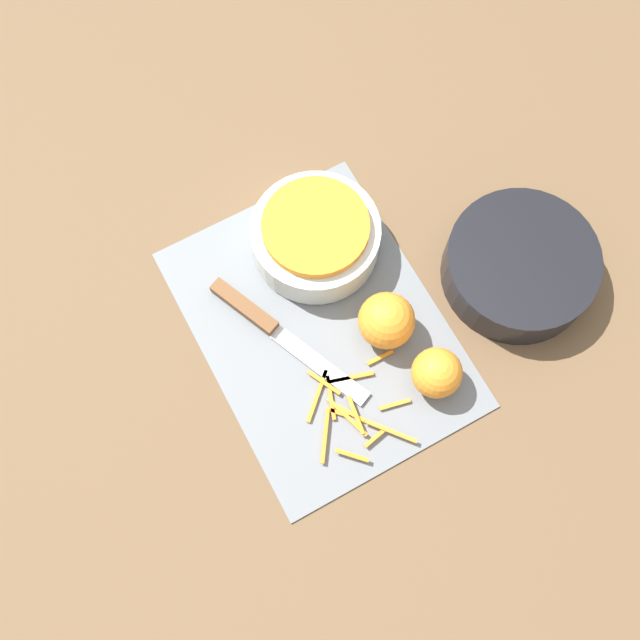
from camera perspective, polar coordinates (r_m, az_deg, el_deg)
The scene contains 8 objects.
ground_plane at distance 1.02m, azimuth 0.00°, elevation -0.65°, with size 4.00×4.00×0.00m, color brown.
cutting_board at distance 1.02m, azimuth 0.00°, elevation -0.60°, with size 0.42×0.31×0.01m.
bowl_speckled at distance 1.03m, azimuth -0.33°, elevation 6.43°, with size 0.18×0.18×0.07m.
bowl_dark at distance 1.06m, azimuth 14.95°, elevation 3.98°, with size 0.21×0.21×0.06m.
knife at distance 1.02m, azimuth -4.49°, elevation 0.01°, with size 0.25×0.12×0.02m.
orange_left at distance 0.98m, azimuth 8.89°, elevation -4.00°, with size 0.07×0.07×0.07m.
orange_right at distance 0.98m, azimuth 5.09°, elevation -0.05°, with size 0.08×0.08×0.08m.
peel_pile at distance 0.99m, azimuth 2.29°, elevation -6.81°, with size 0.15×0.16×0.01m.
Camera 1 is at (0.28, -0.15, 0.97)m, focal length 42.00 mm.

